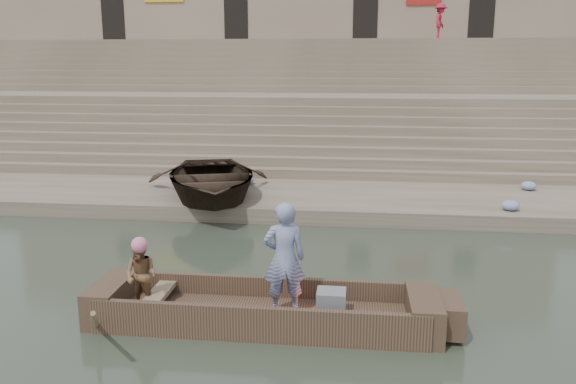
% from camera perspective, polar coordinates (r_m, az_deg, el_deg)
% --- Properties ---
extents(ground, '(120.00, 120.00, 0.00)m').
position_cam_1_polar(ground, '(10.43, -21.00, -11.64)').
color(ground, '#2A3427').
rests_on(ground, ground).
extents(lower_landing, '(32.00, 4.00, 0.40)m').
position_cam_1_polar(lower_landing, '(17.45, -8.98, -0.48)').
color(lower_landing, gray).
rests_on(lower_landing, ground).
extents(mid_landing, '(32.00, 3.00, 2.80)m').
position_cam_1_polar(mid_landing, '(24.45, -4.36, 6.28)').
color(mid_landing, gray).
rests_on(mid_landing, ground).
extents(upper_landing, '(32.00, 3.00, 5.20)m').
position_cam_1_polar(upper_landing, '(31.23, -1.92, 9.93)').
color(upper_landing, gray).
rests_on(upper_landing, ground).
extents(ghat_steps, '(32.00, 11.00, 5.20)m').
position_cam_1_polar(ghat_steps, '(26.07, -3.66, 7.58)').
color(ghat_steps, gray).
rests_on(ghat_steps, ground).
extents(building_wall, '(32.00, 5.07, 11.20)m').
position_cam_1_polar(building_wall, '(35.18, -0.94, 15.15)').
color(building_wall, gray).
rests_on(building_wall, ground).
extents(main_rowboat, '(5.00, 1.30, 0.22)m').
position_cam_1_polar(main_rowboat, '(9.60, -2.50, -12.20)').
color(main_rowboat, brown).
rests_on(main_rowboat, ground).
extents(rowboat_trim, '(6.04, 2.63, 1.82)m').
position_cam_1_polar(rowboat_trim, '(9.48, -1.27, -11.22)').
color(rowboat_trim, brown).
rests_on(rowboat_trim, ground).
extents(standing_man, '(0.74, 0.56, 1.83)m').
position_cam_1_polar(standing_man, '(9.15, -0.38, -6.55)').
color(standing_man, navy).
rests_on(standing_man, main_rowboat).
extents(rowing_man, '(0.65, 0.56, 1.15)m').
position_cam_1_polar(rowing_man, '(9.67, -14.25, -7.98)').
color(rowing_man, '#226833').
rests_on(rowing_man, main_rowboat).
extents(television, '(0.46, 0.42, 0.40)m').
position_cam_1_polar(television, '(9.37, 4.21, -10.80)').
color(television, slate).
rests_on(television, main_rowboat).
extents(beached_rowboat, '(4.92, 5.92, 1.06)m').
position_cam_1_polar(beached_rowboat, '(16.40, -7.66, 1.31)').
color(beached_rowboat, '#2D2116').
rests_on(beached_rowboat, lower_landing).
extents(pedestrian, '(0.90, 1.21, 1.66)m').
position_cam_1_polar(pedestrian, '(30.26, 14.76, 15.95)').
color(pedestrian, '#AB1D31').
rests_on(pedestrian, upper_landing).
extents(cloth_bundles, '(17.63, 3.04, 0.26)m').
position_cam_1_polar(cloth_bundles, '(17.34, 1.40, 0.71)').
color(cloth_bundles, '#3F5999').
rests_on(cloth_bundles, lower_landing).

